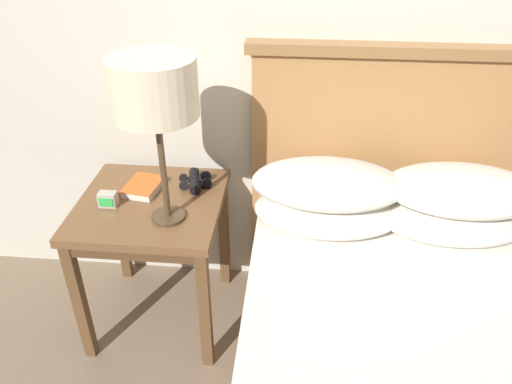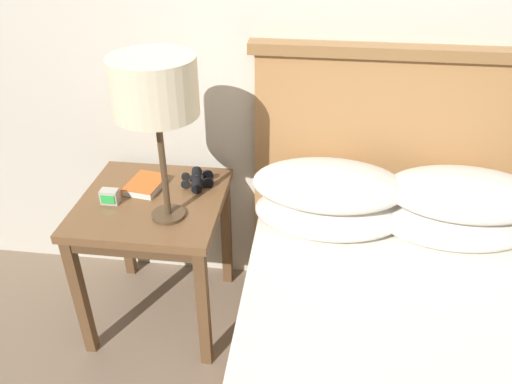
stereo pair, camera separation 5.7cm
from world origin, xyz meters
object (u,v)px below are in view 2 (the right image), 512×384
at_px(table_lamp, 154,89).
at_px(binoculars_pair, 197,180).
at_px(book_on_nightstand, 145,185).
at_px(bed, 396,370).
at_px(alarm_clock, 110,197).
at_px(nightstand, 153,216).

relative_size(table_lamp, binoculars_pair, 3.79).
distance_m(table_lamp, book_on_nightstand, 0.56).
distance_m(bed, table_lamp, 1.25).
distance_m(bed, binoculars_pair, 1.07).
height_order(table_lamp, book_on_nightstand, table_lamp).
bearing_deg(alarm_clock, book_on_nightstand, 52.16).
bearing_deg(bed, table_lamp, 157.08).
relative_size(book_on_nightstand, binoculars_pair, 1.17).
xyz_separation_m(nightstand, bed, (0.97, -0.48, -0.22)).
bearing_deg(nightstand, alarm_clock, -162.62).
bearing_deg(bed, nightstand, 153.97).
xyz_separation_m(nightstand, alarm_clock, (-0.15, -0.05, 0.11)).
relative_size(binoculars_pair, alarm_clock, 2.35).
bearing_deg(binoculars_pair, alarm_clock, -149.31).
distance_m(nightstand, book_on_nightstand, 0.14).
bearing_deg(nightstand, bed, -26.03).
distance_m(book_on_nightstand, alarm_clock, 0.17).
height_order(nightstand, book_on_nightstand, book_on_nightstand).
height_order(nightstand, bed, bed).
bearing_deg(alarm_clock, table_lamp, -13.19).
relative_size(table_lamp, book_on_nightstand, 3.23).
relative_size(nightstand, book_on_nightstand, 3.27).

